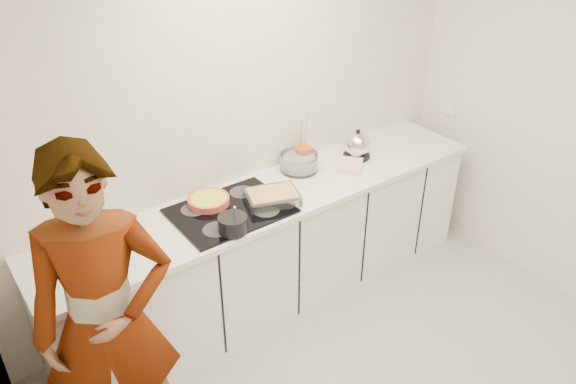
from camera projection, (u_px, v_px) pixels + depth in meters
wall_back at (245, 124)px, 3.77m from camera, size 3.60×0.00×2.60m
base_cabinets at (274, 251)px, 3.99m from camera, size 3.20×0.58×0.87m
countertop at (274, 196)px, 3.76m from camera, size 3.24×0.64×0.04m
hob at (230, 211)px, 3.55m from camera, size 0.72×0.54×0.01m
tart_dish at (209, 200)px, 3.60m from camera, size 0.32×0.32×0.04m
saucepan at (233, 224)px, 3.32m from camera, size 0.23×0.23×0.17m
baking_dish at (272, 196)px, 3.62m from camera, size 0.40×0.34×0.06m
mixing_bowl at (299, 163)px, 4.00m from camera, size 0.32×0.32×0.13m
tea_towel at (351, 166)px, 4.05m from camera, size 0.27×0.26×0.04m
kettle at (357, 145)px, 4.15m from camera, size 0.23×0.23×0.23m
utensil_crock at (303, 156)px, 4.05m from camera, size 0.15×0.15×0.15m
cook at (107, 322)px, 2.68m from camera, size 0.79×0.65×1.86m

